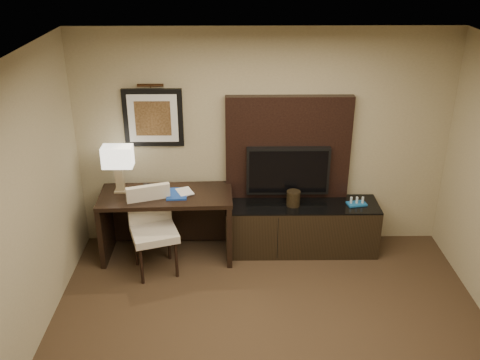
{
  "coord_description": "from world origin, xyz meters",
  "views": [
    {
      "loc": [
        -0.36,
        -3.55,
        3.62
      ],
      "look_at": [
        -0.29,
        1.8,
        1.15
      ],
      "focal_mm": 40.0,
      "sensor_mm": 36.0,
      "label": 1
    }
  ],
  "objects_px": {
    "tv": "(288,171)",
    "desk_phone": "(146,190)",
    "credenza": "(301,227)",
    "minibar_tray": "(357,201)",
    "table_lamp": "(119,170)",
    "desk": "(168,225)",
    "desk_chair": "(154,232)",
    "ice_bucket": "(293,198)"
  },
  "relations": [
    {
      "from": "table_lamp",
      "to": "ice_bucket",
      "type": "bearing_deg",
      "value": -0.44
    },
    {
      "from": "desk",
      "to": "credenza",
      "type": "distance_m",
      "value": 1.64
    },
    {
      "from": "table_lamp",
      "to": "ice_bucket",
      "type": "xyz_separation_m",
      "value": [
        2.06,
        -0.02,
        -0.38
      ]
    },
    {
      "from": "desk_chair",
      "to": "table_lamp",
      "type": "height_order",
      "value": "table_lamp"
    },
    {
      "from": "tv",
      "to": "table_lamp",
      "type": "bearing_deg",
      "value": -175.65
    },
    {
      "from": "desk",
      "to": "credenza",
      "type": "relative_size",
      "value": 0.84
    },
    {
      "from": "desk_phone",
      "to": "desk_chair",
      "type": "bearing_deg",
      "value": -71.03
    },
    {
      "from": "desk_phone",
      "to": "minibar_tray",
      "type": "distance_m",
      "value": 2.53
    },
    {
      "from": "credenza",
      "to": "minibar_tray",
      "type": "distance_m",
      "value": 0.75
    },
    {
      "from": "ice_bucket",
      "to": "desk",
      "type": "bearing_deg",
      "value": -177.29
    },
    {
      "from": "ice_bucket",
      "to": "minibar_tray",
      "type": "xyz_separation_m",
      "value": [
        0.77,
        0.01,
        -0.05
      ]
    },
    {
      "from": "tv",
      "to": "desk_phone",
      "type": "bearing_deg",
      "value": -171.79
    },
    {
      "from": "minibar_tray",
      "to": "table_lamp",
      "type": "bearing_deg",
      "value": 179.87
    },
    {
      "from": "desk_phone",
      "to": "desk",
      "type": "bearing_deg",
      "value": 0.43
    },
    {
      "from": "tv",
      "to": "minibar_tray",
      "type": "relative_size",
      "value": 4.39
    },
    {
      "from": "credenza",
      "to": "table_lamp",
      "type": "distance_m",
      "value": 2.31
    },
    {
      "from": "desk",
      "to": "desk_chair",
      "type": "bearing_deg",
      "value": -109.91
    },
    {
      "from": "tv",
      "to": "minibar_tray",
      "type": "height_order",
      "value": "tv"
    },
    {
      "from": "tv",
      "to": "desk_phone",
      "type": "xyz_separation_m",
      "value": [
        -1.69,
        -0.24,
        -0.13
      ]
    },
    {
      "from": "tv",
      "to": "desk_chair",
      "type": "height_order",
      "value": "tv"
    },
    {
      "from": "ice_bucket",
      "to": "minibar_tray",
      "type": "height_order",
      "value": "ice_bucket"
    },
    {
      "from": "desk_chair",
      "to": "table_lamp",
      "type": "relative_size",
      "value": 1.87
    },
    {
      "from": "desk",
      "to": "tv",
      "type": "height_order",
      "value": "tv"
    },
    {
      "from": "tv",
      "to": "minibar_tray",
      "type": "bearing_deg",
      "value": -10.8
    },
    {
      "from": "table_lamp",
      "to": "desk_phone",
      "type": "height_order",
      "value": "table_lamp"
    },
    {
      "from": "desk",
      "to": "table_lamp",
      "type": "relative_size",
      "value": 2.81
    },
    {
      "from": "desk_chair",
      "to": "minibar_tray",
      "type": "relative_size",
      "value": 4.57
    },
    {
      "from": "credenza",
      "to": "ice_bucket",
      "type": "xyz_separation_m",
      "value": [
        -0.12,
        -0.03,
        0.41
      ]
    },
    {
      "from": "desk_chair",
      "to": "tv",
      "type": "bearing_deg",
      "value": 2.12
    },
    {
      "from": "desk",
      "to": "ice_bucket",
      "type": "height_order",
      "value": "desk"
    },
    {
      "from": "desk_phone",
      "to": "minibar_tray",
      "type": "height_order",
      "value": "desk_phone"
    },
    {
      "from": "desk",
      "to": "desk_phone",
      "type": "relative_size",
      "value": 7.62
    },
    {
      "from": "desk_phone",
      "to": "ice_bucket",
      "type": "xyz_separation_m",
      "value": [
        1.75,
        0.08,
        -0.15
      ]
    },
    {
      "from": "ice_bucket",
      "to": "credenza",
      "type": "bearing_deg",
      "value": 13.66
    },
    {
      "from": "credenza",
      "to": "minibar_tray",
      "type": "xyz_separation_m",
      "value": [
        0.66,
        -0.02,
        0.36
      ]
    },
    {
      "from": "tv",
      "to": "table_lamp",
      "type": "distance_m",
      "value": 2.01
    },
    {
      "from": "desk_phone",
      "to": "minibar_tray",
      "type": "bearing_deg",
      "value": 1.42
    },
    {
      "from": "table_lamp",
      "to": "desk_phone",
      "type": "xyz_separation_m",
      "value": [
        0.31,
        -0.09,
        -0.23
      ]
    },
    {
      "from": "desk",
      "to": "desk_chair",
      "type": "height_order",
      "value": "desk_chair"
    },
    {
      "from": "desk_phone",
      "to": "minibar_tray",
      "type": "xyz_separation_m",
      "value": [
        2.52,
        0.09,
        -0.21
      ]
    },
    {
      "from": "credenza",
      "to": "ice_bucket",
      "type": "distance_m",
      "value": 0.43
    },
    {
      "from": "desk_chair",
      "to": "ice_bucket",
      "type": "height_order",
      "value": "desk_chair"
    }
  ]
}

